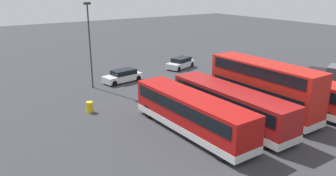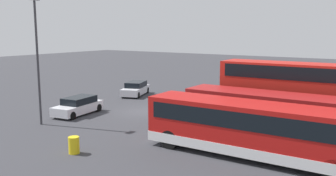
{
  "view_description": "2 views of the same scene",
  "coord_description": "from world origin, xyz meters",
  "px_view_note": "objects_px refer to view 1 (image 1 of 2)",
  "views": [
    {
      "loc": [
        19.74,
        29.79,
        10.78
      ],
      "look_at": [
        2.55,
        4.1,
        1.08
      ],
      "focal_mm": 35.34,
      "sensor_mm": 36.0,
      "label": 1
    },
    {
      "loc": [
        23.34,
        18.33,
        6.76
      ],
      "look_at": [
        -1.47,
        1.71,
        1.97
      ],
      "focal_mm": 38.46,
      "sensor_mm": 36.0,
      "label": 2
    }
  ],
  "objects_px": {
    "bus_single_deck_near_end": "(294,90)",
    "car_hatchback_silver": "(123,76)",
    "bus_double_decker_second": "(263,87)",
    "bus_single_deck_third": "(230,104)",
    "car_small_green": "(181,63)",
    "bus_single_deck_fourth": "(191,112)",
    "lamp_post_tall": "(90,40)",
    "waste_bin_yellow": "(90,107)"
  },
  "relations": [
    {
      "from": "bus_single_deck_third",
      "to": "bus_single_deck_near_end",
      "type": "bearing_deg",
      "value": 175.84
    },
    {
      "from": "car_hatchback_silver",
      "to": "waste_bin_yellow",
      "type": "height_order",
      "value": "car_hatchback_silver"
    },
    {
      "from": "bus_double_decker_second",
      "to": "waste_bin_yellow",
      "type": "height_order",
      "value": "bus_double_decker_second"
    },
    {
      "from": "car_small_green",
      "to": "lamp_post_tall",
      "type": "xyz_separation_m",
      "value": [
        13.16,
        1.82,
        4.53
      ]
    },
    {
      "from": "bus_single_deck_third",
      "to": "bus_single_deck_fourth",
      "type": "bearing_deg",
      "value": -5.77
    },
    {
      "from": "bus_single_deck_fourth",
      "to": "lamp_post_tall",
      "type": "distance_m",
      "value": 15.62
    },
    {
      "from": "car_small_green",
      "to": "lamp_post_tall",
      "type": "relative_size",
      "value": 0.52
    },
    {
      "from": "bus_single_deck_third",
      "to": "waste_bin_yellow",
      "type": "height_order",
      "value": "bus_single_deck_third"
    },
    {
      "from": "bus_single_deck_third",
      "to": "car_hatchback_silver",
      "type": "bearing_deg",
      "value": -83.52
    },
    {
      "from": "bus_single_deck_near_end",
      "to": "bus_single_deck_fourth",
      "type": "distance_m",
      "value": 11.12
    },
    {
      "from": "bus_single_deck_near_end",
      "to": "bus_double_decker_second",
      "type": "relative_size",
      "value": 1.01
    },
    {
      "from": "lamp_post_tall",
      "to": "bus_single_deck_near_end",
      "type": "bearing_deg",
      "value": 129.11
    },
    {
      "from": "bus_double_decker_second",
      "to": "bus_single_deck_near_end",
      "type": "bearing_deg",
      "value": 171.71
    },
    {
      "from": "bus_double_decker_second",
      "to": "car_hatchback_silver",
      "type": "bearing_deg",
      "value": -70.26
    },
    {
      "from": "bus_single_deck_third",
      "to": "car_small_green",
      "type": "relative_size",
      "value": 2.49
    },
    {
      "from": "bus_double_decker_second",
      "to": "bus_single_deck_third",
      "type": "height_order",
      "value": "bus_double_decker_second"
    },
    {
      "from": "car_hatchback_silver",
      "to": "bus_single_deck_fourth",
      "type": "bearing_deg",
      "value": 83.15
    },
    {
      "from": "car_small_green",
      "to": "waste_bin_yellow",
      "type": "distance_m",
      "value": 18.27
    },
    {
      "from": "bus_double_decker_second",
      "to": "car_small_green",
      "type": "relative_size",
      "value": 2.21
    },
    {
      "from": "bus_double_decker_second",
      "to": "lamp_post_tall",
      "type": "distance_m",
      "value": 18.29
    },
    {
      "from": "bus_single_deck_fourth",
      "to": "waste_bin_yellow",
      "type": "xyz_separation_m",
      "value": [
        4.86,
        -8.28,
        -1.15
      ]
    },
    {
      "from": "bus_single_deck_near_end",
      "to": "bus_double_decker_second",
      "type": "distance_m",
      "value": 3.76
    },
    {
      "from": "bus_single_deck_third",
      "to": "car_small_green",
      "type": "distance_m",
      "value": 18.9
    },
    {
      "from": "bus_single_deck_fourth",
      "to": "lamp_post_tall",
      "type": "xyz_separation_m",
      "value": [
        1.91,
        -15.08,
        3.61
      ]
    },
    {
      "from": "car_hatchback_silver",
      "to": "car_small_green",
      "type": "bearing_deg",
      "value": -170.21
    },
    {
      "from": "car_hatchback_silver",
      "to": "bus_double_decker_second",
      "type": "bearing_deg",
      "value": 109.74
    },
    {
      "from": "bus_single_deck_near_end",
      "to": "bus_single_deck_third",
      "type": "height_order",
      "value": "same"
    },
    {
      "from": "bus_single_deck_third",
      "to": "bus_single_deck_fourth",
      "type": "xyz_separation_m",
      "value": [
        3.61,
        -0.36,
        -0.0
      ]
    },
    {
      "from": "bus_double_decker_second",
      "to": "car_small_green",
      "type": "distance_m",
      "value": 17.77
    },
    {
      "from": "bus_single_deck_near_end",
      "to": "car_hatchback_silver",
      "type": "bearing_deg",
      "value": -60.24
    },
    {
      "from": "bus_single_deck_near_end",
      "to": "car_small_green",
      "type": "distance_m",
      "value": 17.83
    },
    {
      "from": "bus_double_decker_second",
      "to": "car_small_green",
      "type": "bearing_deg",
      "value": -102.39
    },
    {
      "from": "bus_single_deck_near_end",
      "to": "car_small_green",
      "type": "height_order",
      "value": "bus_single_deck_near_end"
    },
    {
      "from": "bus_single_deck_third",
      "to": "waste_bin_yellow",
      "type": "bearing_deg",
      "value": -45.56
    },
    {
      "from": "bus_single_deck_near_end",
      "to": "car_small_green",
      "type": "xyz_separation_m",
      "value": [
        -0.16,
        -17.8,
        -0.92
      ]
    },
    {
      "from": "car_small_green",
      "to": "lamp_post_tall",
      "type": "distance_m",
      "value": 14.04
    },
    {
      "from": "bus_single_deck_third",
      "to": "lamp_post_tall",
      "type": "distance_m",
      "value": 16.79
    },
    {
      "from": "lamp_post_tall",
      "to": "bus_double_decker_second",
      "type": "bearing_deg",
      "value": 121.21
    },
    {
      "from": "bus_single_deck_near_end",
      "to": "waste_bin_yellow",
      "type": "relative_size",
      "value": 11.09
    },
    {
      "from": "bus_single_deck_fourth",
      "to": "waste_bin_yellow",
      "type": "relative_size",
      "value": 12.24
    },
    {
      "from": "bus_single_deck_third",
      "to": "lamp_post_tall",
      "type": "xyz_separation_m",
      "value": [
        5.52,
        -15.44,
        3.61
      ]
    },
    {
      "from": "car_hatchback_silver",
      "to": "waste_bin_yellow",
      "type": "xyz_separation_m",
      "value": [
        6.7,
        6.99,
        -0.23
      ]
    }
  ]
}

